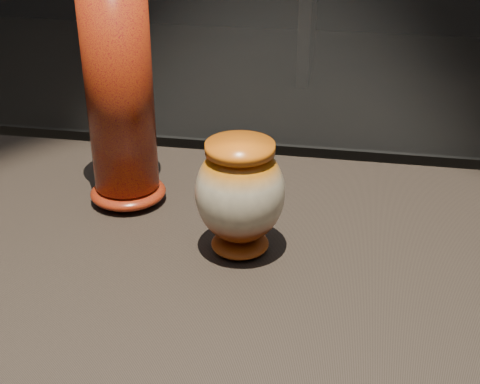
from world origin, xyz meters
name	(u,v)px	position (x,y,z in m)	size (l,w,h in m)	color
main_vase	(240,194)	(-0.05, 0.06, 0.99)	(0.14, 0.14, 0.17)	maroon
tall_vase	(119,91)	(-0.26, 0.18, 1.09)	(0.16, 0.16, 0.39)	#AB400B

